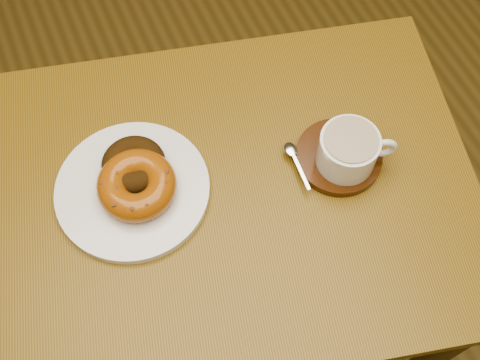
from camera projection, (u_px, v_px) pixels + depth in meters
name	position (u px, v px, depth m)	size (l,w,h in m)	color
cafe_table	(230.00, 220.00, 1.10)	(0.94, 0.79, 0.77)	brown
donut_plate	(133.00, 190.00, 0.98)	(0.25, 0.25, 0.02)	white
donut_cinnamon	(134.00, 165.00, 0.97)	(0.10, 0.10, 0.04)	#321F0A
donut_caramel	(137.00, 185.00, 0.95)	(0.14, 0.14, 0.05)	#9A5110
saucer	(338.00, 157.00, 1.01)	(0.14, 0.14, 0.02)	#3B1C08
coffee_cup	(349.00, 150.00, 0.96)	(0.12, 0.10, 0.07)	white
teaspoon	(293.00, 154.00, 1.00)	(0.02, 0.09, 0.01)	silver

